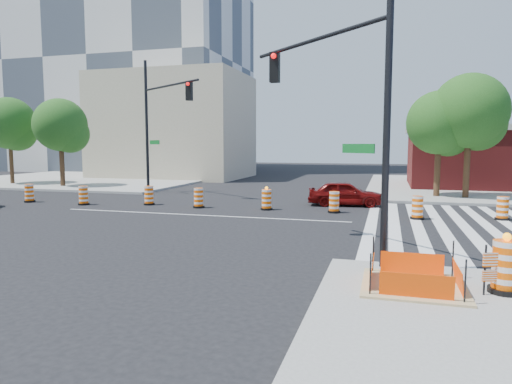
% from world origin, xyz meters
% --- Properties ---
extents(ground, '(120.00, 120.00, 0.00)m').
position_xyz_m(ground, '(0.00, 0.00, 0.00)').
color(ground, black).
rests_on(ground, ground).
extents(sidewalk_nw, '(22.00, 22.00, 0.15)m').
position_xyz_m(sidewalk_nw, '(-18.00, 18.00, 0.07)').
color(sidewalk_nw, gray).
rests_on(sidewalk_nw, ground).
extents(crosswalk_east, '(6.75, 13.50, 0.01)m').
position_xyz_m(crosswalk_east, '(10.95, 0.00, 0.01)').
color(crosswalk_east, silver).
rests_on(crosswalk_east, ground).
extents(lane_centerline, '(14.00, 0.12, 0.01)m').
position_xyz_m(lane_centerline, '(0.00, 0.00, 0.01)').
color(lane_centerline, silver).
rests_on(lane_centerline, ground).
extents(excavation_pit, '(2.20, 2.20, 0.90)m').
position_xyz_m(excavation_pit, '(9.00, -9.00, 0.22)').
color(excavation_pit, tan).
rests_on(excavation_pit, ground).
extents(beige_midrise, '(14.00, 10.00, 10.00)m').
position_xyz_m(beige_midrise, '(-12.00, 22.00, 5.00)').
color(beige_midrise, tan).
rests_on(beige_midrise, ground).
extents(red_coupe, '(4.07, 2.02, 1.33)m').
position_xyz_m(red_coupe, '(6.23, 5.22, 0.67)').
color(red_coupe, '#580807').
rests_on(red_coupe, ground).
extents(signal_pole_se, '(4.53, 4.25, 8.03)m').
position_xyz_m(signal_pole_se, '(7.10, -6.29, 4.93)').
color(signal_pole_se, black).
rests_on(signal_pole_se, ground).
extents(signal_pole_nw, '(5.51, 3.83, 8.68)m').
position_xyz_m(signal_pole_nw, '(-5.85, 7.42, 5.31)').
color(signal_pole_nw, black).
rests_on(signal_pole_nw, ground).
extents(pit_drum, '(0.66, 0.66, 1.29)m').
position_xyz_m(pit_drum, '(10.82, -8.90, 0.68)').
color(pit_drum, black).
rests_on(pit_drum, ground).
extents(barricade, '(0.86, 0.37, 1.06)m').
position_xyz_m(barricade, '(10.76, -9.01, 0.74)').
color(barricade, '#FD5C05').
rests_on(barricade, ground).
extents(tree_north_a, '(4.11, 4.11, 6.98)m').
position_xyz_m(tree_north_a, '(-20.60, 10.37, 4.69)').
color(tree_north_a, '#382314').
rests_on(tree_north_a, ground).
extents(tree_north_b, '(3.95, 3.93, 6.67)m').
position_xyz_m(tree_north_b, '(-15.17, 9.64, 4.48)').
color(tree_north_b, '#382314').
rests_on(tree_north_b, ground).
extents(tree_north_c, '(3.85, 3.80, 6.46)m').
position_xyz_m(tree_north_c, '(11.31, 10.14, 4.33)').
color(tree_north_c, '#382314').
rests_on(tree_north_c, ground).
extents(tree_north_d, '(4.33, 4.33, 7.37)m').
position_xyz_m(tree_north_d, '(12.90, 9.86, 4.94)').
color(tree_north_d, '#382314').
rests_on(tree_north_d, ground).
extents(median_drum_0, '(0.60, 0.60, 1.02)m').
position_xyz_m(median_drum_0, '(-11.11, 1.75, 0.48)').
color(median_drum_0, black).
rests_on(median_drum_0, ground).
extents(median_drum_1, '(0.60, 0.60, 1.02)m').
position_xyz_m(median_drum_1, '(-7.42, 1.62, 0.48)').
color(median_drum_1, black).
rests_on(median_drum_1, ground).
extents(median_drum_2, '(0.60, 0.60, 1.02)m').
position_xyz_m(median_drum_2, '(-4.01, 2.60, 0.48)').
color(median_drum_2, black).
rests_on(median_drum_2, ground).
extents(median_drum_3, '(0.60, 0.60, 1.02)m').
position_xyz_m(median_drum_3, '(-0.97, 2.29, 0.48)').
color(median_drum_3, black).
rests_on(median_drum_3, ground).
extents(median_drum_4, '(0.60, 0.60, 1.18)m').
position_xyz_m(median_drum_4, '(2.60, 2.54, 0.49)').
color(median_drum_4, black).
rests_on(median_drum_4, ground).
extents(median_drum_5, '(0.60, 0.60, 1.02)m').
position_xyz_m(median_drum_5, '(5.96, 2.52, 0.48)').
color(median_drum_5, black).
rests_on(median_drum_5, ground).
extents(median_drum_6, '(0.60, 0.60, 1.02)m').
position_xyz_m(median_drum_6, '(9.68, 1.59, 0.48)').
color(median_drum_6, black).
rests_on(median_drum_6, ground).
extents(median_drum_7, '(0.60, 0.60, 1.02)m').
position_xyz_m(median_drum_7, '(13.22, 2.40, 0.48)').
color(median_drum_7, black).
rests_on(median_drum_7, ground).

